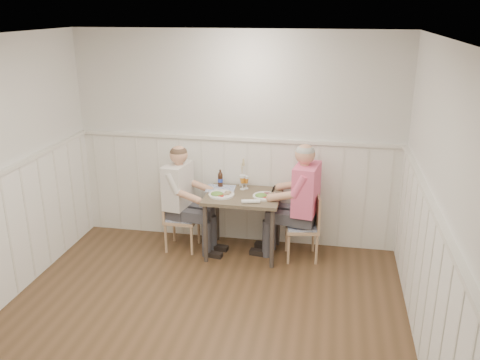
{
  "coord_description": "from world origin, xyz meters",
  "views": [
    {
      "loc": [
        1.14,
        -3.62,
        2.84
      ],
      "look_at": [
        0.16,
        1.64,
        1.0
      ],
      "focal_mm": 38.0,
      "sensor_mm": 36.0,
      "label": 1
    }
  ],
  "objects_px": {
    "diner_cream": "(182,206)",
    "grass_vase": "(241,173)",
    "man_in_pink": "(302,211)",
    "chair_right": "(306,224)",
    "dining_table": "(243,203)",
    "chair_left": "(178,215)",
    "beer_bottle": "(220,179)"
  },
  "relations": [
    {
      "from": "dining_table",
      "to": "beer_bottle",
      "type": "xyz_separation_m",
      "value": [
        -0.32,
        0.22,
        0.2
      ]
    },
    {
      "from": "dining_table",
      "to": "chair_left",
      "type": "xyz_separation_m",
      "value": [
        -0.8,
        -0.01,
        -0.21
      ]
    },
    {
      "from": "grass_vase",
      "to": "beer_bottle",
      "type": "bearing_deg",
      "value": -162.25
    },
    {
      "from": "chair_right",
      "to": "chair_left",
      "type": "relative_size",
      "value": 1.0
    },
    {
      "from": "chair_left",
      "to": "diner_cream",
      "type": "bearing_deg",
      "value": -5.31
    },
    {
      "from": "diner_cream",
      "to": "grass_vase",
      "type": "xyz_separation_m",
      "value": [
        0.67,
        0.31,
        0.36
      ]
    },
    {
      "from": "chair_right",
      "to": "grass_vase",
      "type": "relative_size",
      "value": 2.17
    },
    {
      "from": "chair_left",
      "to": "man_in_pink",
      "type": "height_order",
      "value": "man_in_pink"
    },
    {
      "from": "chair_left",
      "to": "diner_cream",
      "type": "xyz_separation_m",
      "value": [
        0.05,
        -0.0,
        0.12
      ]
    },
    {
      "from": "dining_table",
      "to": "man_in_pink",
      "type": "relative_size",
      "value": 0.61
    },
    {
      "from": "dining_table",
      "to": "beer_bottle",
      "type": "distance_m",
      "value": 0.44
    },
    {
      "from": "chair_right",
      "to": "chair_left",
      "type": "xyz_separation_m",
      "value": [
        -1.55,
        -0.02,
        0.0
      ]
    },
    {
      "from": "chair_left",
      "to": "grass_vase",
      "type": "distance_m",
      "value": 0.92
    },
    {
      "from": "dining_table",
      "to": "chair_left",
      "type": "relative_size",
      "value": 1.09
    },
    {
      "from": "chair_right",
      "to": "man_in_pink",
      "type": "xyz_separation_m",
      "value": [
        -0.06,
        -0.01,
        0.16
      ]
    },
    {
      "from": "chair_right",
      "to": "diner_cream",
      "type": "distance_m",
      "value": 1.5
    },
    {
      "from": "dining_table",
      "to": "diner_cream",
      "type": "distance_m",
      "value": 0.76
    },
    {
      "from": "chair_left",
      "to": "diner_cream",
      "type": "height_order",
      "value": "diner_cream"
    },
    {
      "from": "chair_left",
      "to": "dining_table",
      "type": "bearing_deg",
      "value": 0.53
    },
    {
      "from": "diner_cream",
      "to": "grass_vase",
      "type": "relative_size",
      "value": 3.6
    },
    {
      "from": "diner_cream",
      "to": "dining_table",
      "type": "bearing_deg",
      "value": 0.94
    },
    {
      "from": "chair_left",
      "to": "man_in_pink",
      "type": "distance_m",
      "value": 1.5
    },
    {
      "from": "chair_right",
      "to": "man_in_pink",
      "type": "distance_m",
      "value": 0.17
    },
    {
      "from": "chair_left",
      "to": "grass_vase",
      "type": "relative_size",
      "value": 2.17
    },
    {
      "from": "chair_right",
      "to": "diner_cream",
      "type": "height_order",
      "value": "diner_cream"
    },
    {
      "from": "dining_table",
      "to": "man_in_pink",
      "type": "bearing_deg",
      "value": 0.47
    },
    {
      "from": "beer_bottle",
      "to": "grass_vase",
      "type": "distance_m",
      "value": 0.27
    },
    {
      "from": "dining_table",
      "to": "diner_cream",
      "type": "xyz_separation_m",
      "value": [
        -0.75,
        -0.01,
        -0.09
      ]
    },
    {
      "from": "diner_cream",
      "to": "man_in_pink",
      "type": "bearing_deg",
      "value": 0.71
    },
    {
      "from": "chair_right",
      "to": "diner_cream",
      "type": "xyz_separation_m",
      "value": [
        -1.5,
        -0.02,
        0.12
      ]
    },
    {
      "from": "grass_vase",
      "to": "man_in_pink",
      "type": "bearing_deg",
      "value": -21.2
    },
    {
      "from": "chair_right",
      "to": "diner_cream",
      "type": "relative_size",
      "value": 0.6
    }
  ]
}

